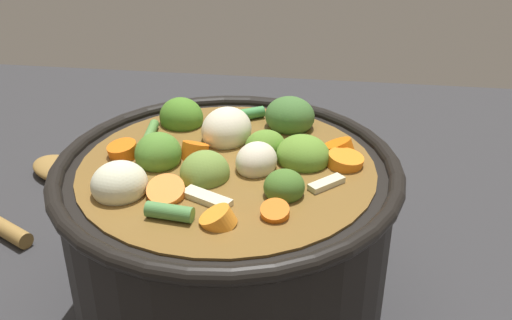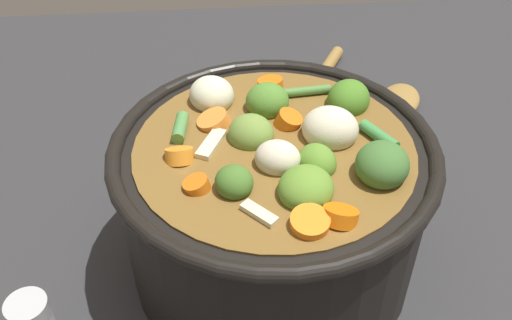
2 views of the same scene
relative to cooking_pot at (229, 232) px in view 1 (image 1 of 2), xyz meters
name	(u,v)px [view 1 (image 1 of 2)]	position (x,y,z in m)	size (l,w,h in m)	color
ground_plane	(231,303)	(0.00, 0.00, -0.08)	(1.10, 1.10, 0.00)	#2D2D30
cooking_pot	(229,232)	(0.00, 0.00, 0.00)	(0.27, 0.27, 0.16)	black
wooden_spoon	(27,185)	(-0.26, 0.15, -0.07)	(0.18, 0.19, 0.02)	olive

